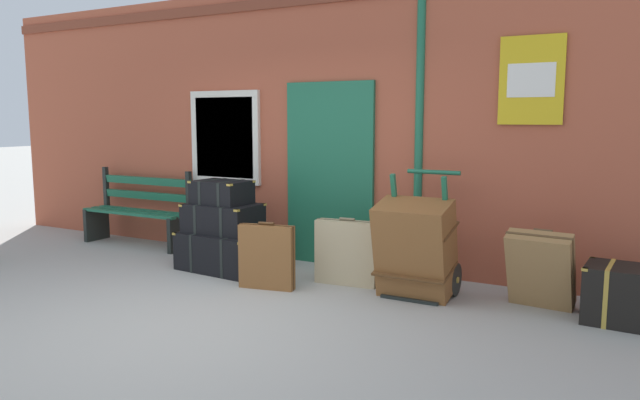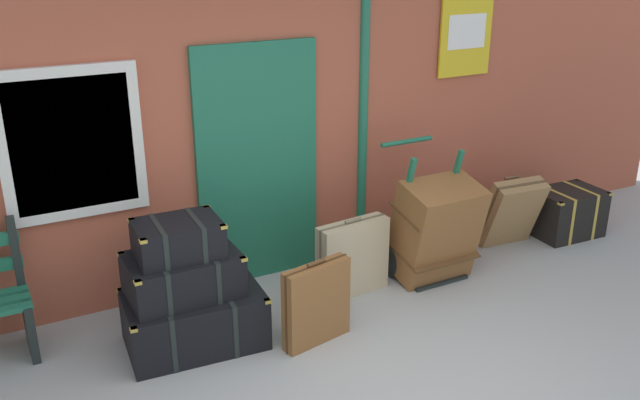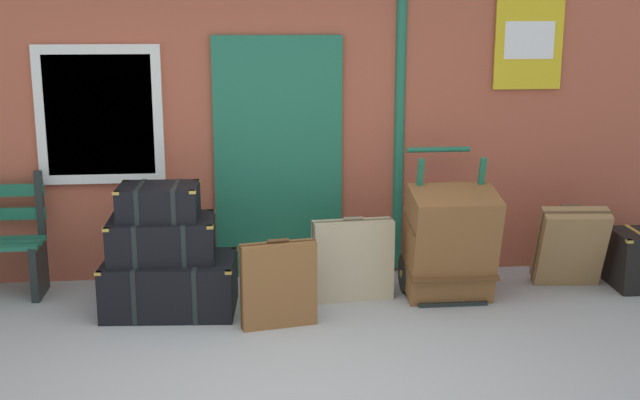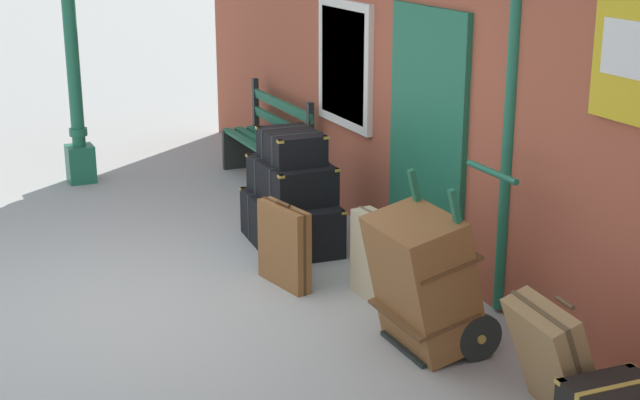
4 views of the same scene
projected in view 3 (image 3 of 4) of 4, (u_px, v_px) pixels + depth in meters
The scene contains 9 objects.
brick_facade at pixel (262, 93), 7.06m from camera, with size 10.40×0.35×3.20m.
steamer_trunk_base at pixel (171, 285), 6.36m from camera, with size 1.06×0.73×0.43m.
steamer_trunk_middle at pixel (162, 238), 6.30m from camera, with size 0.81×0.55×0.33m.
steamer_trunk_top at pixel (159, 202), 6.24m from camera, with size 0.63×0.48×0.27m.
porters_trolley at pixel (444, 262), 6.74m from camera, with size 0.71×0.67×1.18m.
large_brown_trunk at pixel (451, 244), 6.52m from camera, with size 0.70×0.62×0.96m.
suitcase_caramel at pixel (279, 285), 6.02m from camera, with size 0.58×0.23×0.68m.
suitcase_beige at pixel (570, 246), 6.87m from camera, with size 0.59×0.47×0.72m.
suitcase_tan at pixel (353, 260), 6.60m from camera, with size 0.67×0.24×0.70m.
Camera 3 is at (-0.23, -4.50, 2.29)m, focal length 45.78 mm.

